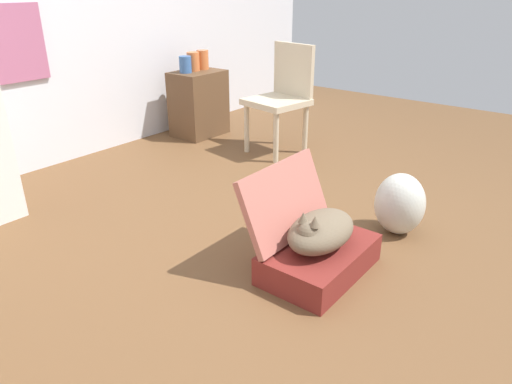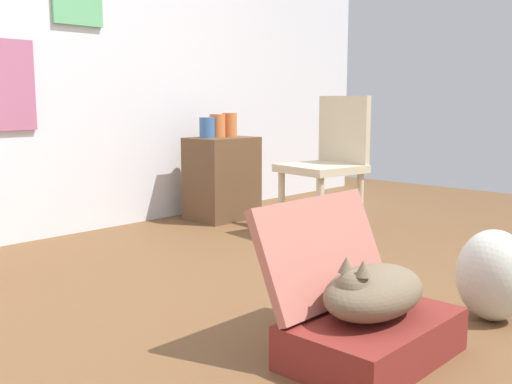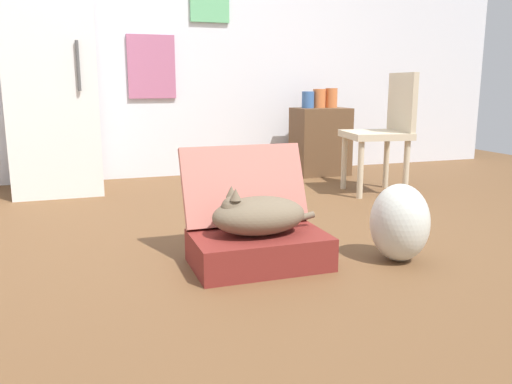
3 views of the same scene
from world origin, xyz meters
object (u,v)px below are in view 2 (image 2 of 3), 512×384
object	(u,v)px
vase_short	(230,125)
side_table	(222,178)
cat	(373,291)
suitcase_base	(373,338)
plastic_bag_white	(493,275)
vase_tall	(207,128)
vase_round	(217,126)
chair	(329,160)

from	to	relation	value
vase_short	side_table	bearing A→B (deg)	-161.91
cat	side_table	bearing A→B (deg)	57.90
suitcase_base	cat	bearing A→B (deg)	177.47
cat	plastic_bag_white	xyz separation A→B (m)	(0.67, -0.15, -0.06)
vase_tall	vase_short	size ratio (longest dim) A/B	0.84
vase_tall	side_table	bearing A→B (deg)	-12.09
vase_tall	vase_round	size ratio (longest dim) A/B	0.88
cat	plastic_bag_white	bearing A→B (deg)	-12.26
plastic_bag_white	vase_round	xyz separation A→B (m)	(0.71, 2.38, 0.51)
plastic_bag_white	vase_short	bearing A→B (deg)	70.78
suitcase_base	side_table	world-z (taller)	side_table
cat	vase_tall	bearing A→B (deg)	60.53
side_table	vase_short	distance (m)	0.42
vase_round	vase_short	bearing A→B (deg)	-2.42
cat	vase_short	world-z (taller)	vase_short
plastic_bag_white	vase_round	world-z (taller)	vase_round
side_table	chair	xyz separation A→B (m)	(0.10, -0.92, 0.19)
side_table	vase_round	distance (m)	0.39
cat	side_table	xyz separation A→B (m)	(1.38, 2.19, 0.06)
vase_short	vase_tall	bearing A→B (deg)	-176.78
suitcase_base	vase_tall	distance (m)	2.62
suitcase_base	side_table	distance (m)	2.59
vase_short	chair	world-z (taller)	chair
suitcase_base	vase_round	xyz separation A→B (m)	(1.37, 2.24, 0.62)
plastic_bag_white	vase_round	bearing A→B (deg)	73.47
plastic_bag_white	vase_tall	size ratio (longest dim) A/B	2.50
side_table	vase_short	bearing A→B (deg)	18.09
chair	side_table	bearing A→B (deg)	-164.81
plastic_bag_white	side_table	xyz separation A→B (m)	(0.71, 2.34, 0.12)
cat	plastic_bag_white	size ratio (longest dim) A/B	1.39
side_table	chair	distance (m)	0.94
side_table	plastic_bag_white	bearing A→B (deg)	-106.83
side_table	vase_round	xyz separation A→B (m)	(0.00, 0.04, 0.39)
suitcase_base	vase_tall	world-z (taller)	vase_tall
plastic_bag_white	vase_short	xyz separation A→B (m)	(0.83, 2.38, 0.52)
side_table	cat	bearing A→B (deg)	-122.10
suitcase_base	vase_short	world-z (taller)	vase_short
cat	chair	world-z (taller)	chair
side_table	vase_tall	distance (m)	0.40
suitcase_base	side_table	bearing A→B (deg)	58.05
vase_round	chair	size ratio (longest dim) A/B	0.19
suitcase_base	chair	bearing A→B (deg)	41.09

